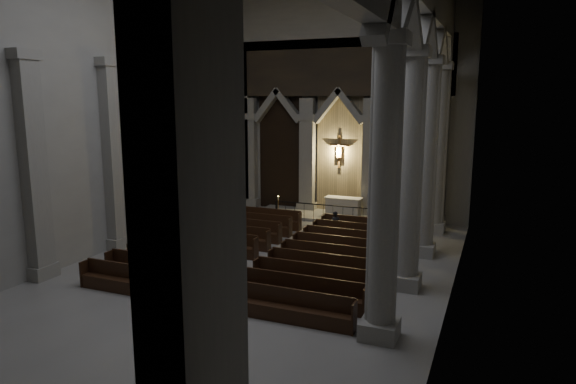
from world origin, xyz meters
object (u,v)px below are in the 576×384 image
(candle_stand_right, at_px, (373,218))
(pews, at_px, (270,254))
(altar, at_px, (343,206))
(worshipper, at_px, (336,225))
(altar_rail, at_px, (323,211))
(candle_stand_left, at_px, (278,213))

(candle_stand_right, height_order, pews, candle_stand_right)
(altar, bearing_deg, pews, -94.15)
(pews, xyz_separation_m, worshipper, (1.40, 4.29, 0.32))
(candle_stand_right, height_order, worshipper, candle_stand_right)
(worshipper, bearing_deg, altar_rail, 98.65)
(altar, bearing_deg, altar_rail, -110.43)
(candle_stand_right, xyz_separation_m, worshipper, (-1.05, -3.11, 0.26))
(candle_stand_left, xyz_separation_m, candle_stand_right, (4.92, 0.85, 0.01))
(altar, xyz_separation_m, worshipper, (0.80, -3.96, -0.02))
(candle_stand_right, distance_m, pews, 7.79)
(candle_stand_left, distance_m, pews, 7.00)
(altar, relative_size, pews, 0.19)
(candle_stand_left, xyz_separation_m, pews, (2.48, -6.54, -0.05))
(altar, xyz_separation_m, candle_stand_right, (1.84, -0.86, -0.28))
(pews, bearing_deg, candle_stand_left, 110.77)
(altar, relative_size, worshipper, 1.56)
(candle_stand_left, relative_size, worshipper, 1.04)
(candle_stand_left, xyz_separation_m, worshipper, (3.88, -2.26, 0.27))
(altar, bearing_deg, candle_stand_left, -150.99)
(altar, bearing_deg, candle_stand_right, -24.88)
(candle_stand_left, height_order, pews, candle_stand_left)
(pews, bearing_deg, altar_rail, 90.00)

